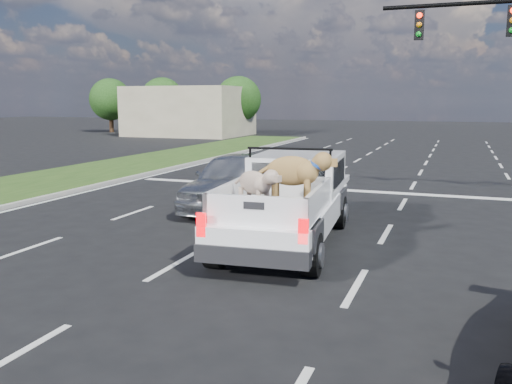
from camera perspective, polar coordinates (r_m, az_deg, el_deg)
ground at (r=9.89m, az=0.29°, el=-8.82°), size 160.00×160.00×0.00m
road_markings at (r=16.01m, az=8.44°, el=-1.76°), size 17.75×60.00×0.01m
grass_median_left at (r=21.12m, az=-24.09°, el=0.36°), size 5.00×60.00×0.10m
curb_left at (r=19.48m, az=-18.94°, el=0.03°), size 0.15×60.00×0.14m
building_left at (r=50.48m, az=-6.98°, el=8.43°), size 10.00×8.00×4.40m
tree_far_a at (r=57.41m, az=-15.08°, el=9.39°), size 4.20×4.20×5.40m
tree_far_b at (r=54.16m, az=-9.83°, el=9.58°), size 4.20×4.20×5.40m
tree_far_c at (r=50.61m, az=-1.87°, el=9.73°), size 4.20×4.20×5.40m
pickup_truck at (r=11.96m, az=3.48°, el=-0.63°), size 2.52×5.79×2.11m
silver_sedan at (r=15.83m, az=-2.27°, el=1.24°), size 2.22×4.98×1.66m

